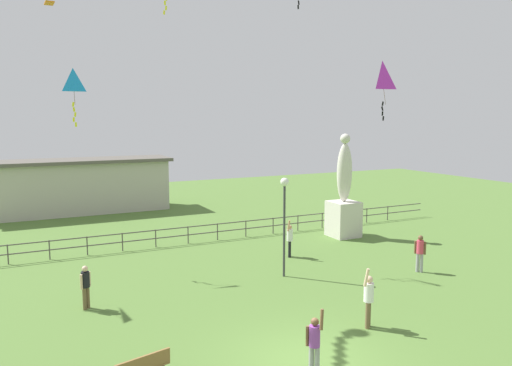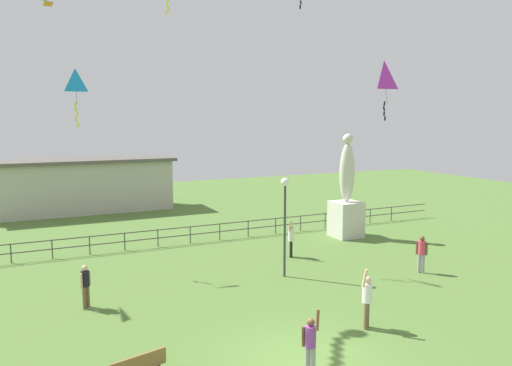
% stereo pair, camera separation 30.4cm
% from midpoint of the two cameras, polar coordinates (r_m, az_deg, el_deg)
% --- Properties ---
extents(ground_plane, '(80.00, 80.00, 0.00)m').
position_cam_midpoint_polar(ground_plane, '(14.63, 6.24, -19.95)').
color(ground_plane, '#517533').
extents(statue_monument, '(1.56, 1.56, 5.90)m').
position_cam_midpoint_polar(statue_monument, '(28.50, 10.76, -2.30)').
color(statue_monument, beige).
rests_on(statue_monument, ground_plane).
extents(lamppost, '(0.36, 0.36, 4.28)m').
position_cam_midpoint_polar(lamppost, '(20.75, 3.80, -2.56)').
color(lamppost, '#38383D').
rests_on(lamppost, ground_plane).
extents(person_1, '(0.35, 0.41, 1.66)m').
position_cam_midpoint_polar(person_1, '(22.91, 19.05, -7.55)').
color(person_1, '#99999E').
rests_on(person_1, ground_plane).
extents(person_2, '(0.36, 0.46, 1.86)m').
position_cam_midpoint_polar(person_2, '(13.57, 7.01, -17.86)').
color(person_2, '#99999E').
rests_on(person_2, ground_plane).
extents(person_3, '(0.39, 0.44, 1.88)m').
position_cam_midpoint_polar(person_3, '(24.14, 4.46, -6.42)').
color(person_3, black).
rests_on(person_3, ground_plane).
extents(person_4, '(0.39, 0.33, 1.58)m').
position_cam_midpoint_polar(person_4, '(18.79, -18.76, -10.98)').
color(person_4, brown).
rests_on(person_4, ground_plane).
extents(person_5, '(0.50, 0.40, 2.03)m').
position_cam_midpoint_polar(person_5, '(16.59, 13.30, -12.86)').
color(person_5, brown).
rests_on(person_5, ground_plane).
extents(kite_0, '(0.81, 0.67, 2.67)m').
position_cam_midpoint_polar(kite_0, '(23.39, 14.99, 11.75)').
color(kite_0, '#B22DB2').
extents(kite_1, '(0.74, 0.69, 2.53)m').
position_cam_midpoint_polar(kite_1, '(23.49, -19.88, 10.79)').
color(kite_1, '#198CD1').
extents(waterfront_railing, '(36.04, 0.06, 0.95)m').
position_cam_midpoint_polar(waterfront_railing, '(26.56, -10.59, -5.93)').
color(waterfront_railing, '#4C4742').
rests_on(waterfront_railing, ground_plane).
extents(pavilion_building, '(13.63, 3.88, 3.86)m').
position_cam_midpoint_polar(pavilion_building, '(37.50, -19.72, -0.28)').
color(pavilion_building, '#B7B2A3').
rests_on(pavilion_building, ground_plane).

